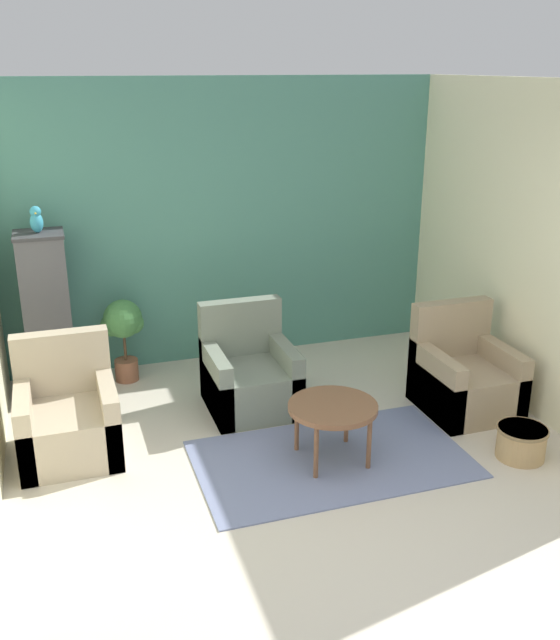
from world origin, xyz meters
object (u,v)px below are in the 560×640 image
armchair_middle (249,377)px  potted_plant (123,327)px  birdcage (48,317)px  parrot (36,220)px  armchair_left (68,419)px  wicker_basket (521,441)px  armchair_right (464,378)px  coffee_table (333,410)px

armchair_middle → potted_plant: size_ratio=1.13×
birdcage → parrot: (-0.00, 0.00, 0.87)m
armchair_left → wicker_basket: armchair_left is taller
birdcage → parrot: bearing=90.0°
birdcage → wicker_basket: 4.10m
armchair_right → birdcage: 3.69m
armchair_left → potted_plant: (0.57, 1.23, 0.25)m
armchair_left → birdcage: bearing=93.8°
parrot → wicker_basket: parrot is taller
armchair_left → parrot: size_ratio=3.81×
coffee_table → armchair_right: armchair_right is taller
birdcage → wicker_basket: (3.33, -2.32, -0.59)m
armchair_left → wicker_basket: size_ratio=2.34×
birdcage → armchair_left: bearing=-86.2°
coffee_table → armchair_middle: 1.12m
armchair_left → coffee_table: bearing=-21.5°
parrot → wicker_basket: (3.33, -2.33, -1.45)m
armchair_middle → birdcage: birdcage is taller
armchair_left → armchair_middle: (1.53, 0.32, 0.00)m
coffee_table → parrot: (-1.95, 1.91, 1.17)m
armchair_right → armchair_middle: size_ratio=1.00×
armchair_left → armchair_middle: size_ratio=1.00×
armchair_right → potted_plant: (-2.71, 1.51, 0.25)m
coffee_table → armchair_right: (1.41, 0.45, -0.14)m
parrot → potted_plant: (0.65, 0.05, -1.06)m
potted_plant → birdcage: bearing=-175.3°
coffee_table → armchair_middle: armchair_middle is taller
armchair_middle → parrot: size_ratio=3.81×
birdcage → armchair_middle: bearing=-27.9°
armchair_right → birdcage: bearing=156.5°
armchair_right → birdcage: size_ratio=0.60×
armchair_right → parrot: 3.89m
coffee_table → parrot: size_ratio=2.86×
birdcage → wicker_basket: birdcage is taller
wicker_basket → parrot: bearing=145.1°
parrot → armchair_left: bearing=-86.2°
armchair_right → wicker_basket: armchair_right is taller
parrot → armchair_right: bearing=-23.5°
armchair_right → armchair_middle: same height
armchair_left → potted_plant: 1.38m
armchair_left → armchair_middle: 1.56m
armchair_middle → birdcage: bearing=152.1°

